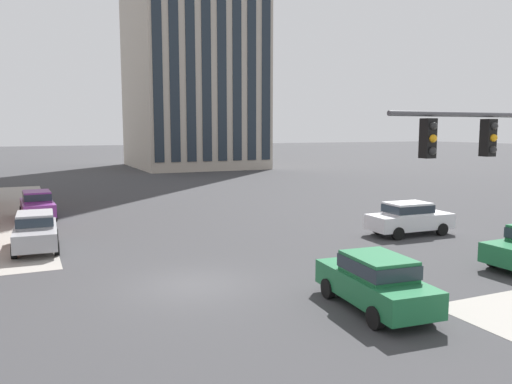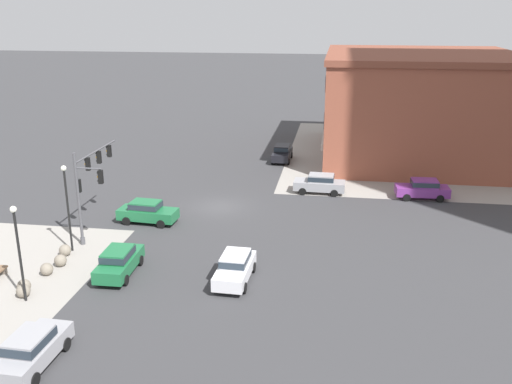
# 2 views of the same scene
# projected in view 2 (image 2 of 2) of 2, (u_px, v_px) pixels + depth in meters

# --- Properties ---
(ground_plane) EXTENTS (320.00, 320.00, 0.00)m
(ground_plane) POSITION_uv_depth(u_px,v_px,m) (219.00, 207.00, 46.10)
(ground_plane) COLOR #38383A
(sidewalk_far_corner) EXTENTS (32.00, 32.00, 0.02)m
(sidewalk_far_corner) POSITION_uv_depth(u_px,v_px,m) (436.00, 155.00, 62.09)
(sidewalk_far_corner) COLOR gray
(sidewalk_far_corner) RESTS_ON ground
(traffic_signal_main) EXTENTS (6.92, 2.09, 6.45)m
(traffic_signal_main) POSITION_uv_depth(u_px,v_px,m) (90.00, 179.00, 38.94)
(traffic_signal_main) COLOR #4C4C51
(traffic_signal_main) RESTS_ON ground
(bollard_sphere_curb_a) EXTENTS (0.77, 0.77, 0.77)m
(bollard_sphere_curb_a) POSITION_uv_depth(u_px,v_px,m) (65.00, 250.00, 36.92)
(bollard_sphere_curb_a) COLOR gray
(bollard_sphere_curb_a) RESTS_ON ground
(bollard_sphere_curb_b) EXTENTS (0.77, 0.77, 0.77)m
(bollard_sphere_curb_b) POSITION_uv_depth(u_px,v_px,m) (60.00, 260.00, 35.43)
(bollard_sphere_curb_b) COLOR gray
(bollard_sphere_curb_b) RESTS_ON ground
(bollard_sphere_curb_c) EXTENTS (0.77, 0.77, 0.77)m
(bollard_sphere_curb_c) POSITION_uv_depth(u_px,v_px,m) (47.00, 269.00, 34.26)
(bollard_sphere_curb_c) COLOR gray
(bollard_sphere_curb_c) RESTS_ON ground
(bollard_sphere_curb_d) EXTENTS (0.77, 0.77, 0.77)m
(bollard_sphere_curb_d) POSITION_uv_depth(u_px,v_px,m) (24.00, 286.00, 32.20)
(bollard_sphere_curb_d) COLOR gray
(bollard_sphere_curb_d) RESTS_ON ground
(bollard_sphere_curb_e) EXTENTS (0.77, 0.77, 0.77)m
(bollard_sphere_curb_e) POSITION_uv_depth(u_px,v_px,m) (23.00, 291.00, 31.63)
(bollard_sphere_curb_e) COLOR gray
(bollard_sphere_curb_e) RESTS_ON ground
(street_lamp_corner_near) EXTENTS (0.36, 0.36, 5.89)m
(street_lamp_corner_near) POSITION_uv_depth(u_px,v_px,m) (67.00, 199.00, 36.66)
(street_lamp_corner_near) COLOR black
(street_lamp_corner_near) RESTS_ON ground
(street_lamp_mid_sidewalk) EXTENTS (0.36, 0.36, 5.56)m
(street_lamp_mid_sidewalk) POSITION_uv_depth(u_px,v_px,m) (18.00, 243.00, 30.29)
(street_lamp_mid_sidewalk) COLOR black
(street_lamp_mid_sidewalk) RESTS_ON ground
(car_main_northbound_near) EXTENTS (2.02, 4.46, 1.68)m
(car_main_northbound_near) POSITION_uv_depth(u_px,v_px,m) (320.00, 183.00, 49.26)
(car_main_northbound_near) COLOR #99999E
(car_main_northbound_near) RESTS_ON ground
(car_main_northbound_far) EXTENTS (4.44, 1.97, 1.68)m
(car_main_northbound_far) POSITION_uv_depth(u_px,v_px,m) (119.00, 261.00, 34.16)
(car_main_northbound_far) COLOR #1E6B3D
(car_main_northbound_far) RESTS_ON ground
(car_main_southbound_near) EXTENTS (2.04, 4.47, 1.68)m
(car_main_southbound_near) POSITION_uv_depth(u_px,v_px,m) (423.00, 188.00, 47.80)
(car_main_southbound_near) COLOR #7A3389
(car_main_southbound_near) RESTS_ON ground
(car_main_southbound_far) EXTENTS (2.15, 4.53, 1.68)m
(car_main_southbound_far) POSITION_uv_depth(u_px,v_px,m) (147.00, 211.00, 42.45)
(car_main_southbound_far) COLOR #1E6B3D
(car_main_southbound_far) RESTS_ON ground
(car_cross_eastbound) EXTENTS (4.46, 2.02, 1.68)m
(car_cross_eastbound) POSITION_uv_depth(u_px,v_px,m) (235.00, 267.00, 33.38)
(car_cross_eastbound) COLOR silver
(car_cross_eastbound) RESTS_ON ground
(car_cross_westbound) EXTENTS (4.44, 1.96, 1.68)m
(car_cross_westbound) POSITION_uv_depth(u_px,v_px,m) (282.00, 152.00, 59.62)
(car_cross_westbound) COLOR black
(car_cross_westbound) RESTS_ON ground
(car_main_mid) EXTENTS (4.46, 2.00, 1.68)m
(car_main_mid) POSITION_uv_depth(u_px,v_px,m) (31.00, 348.00, 25.37)
(car_main_mid) COLOR #99999E
(car_main_mid) RESTS_ON ground
(storefront_block_near_corner) EXTENTS (22.16, 19.77, 11.01)m
(storefront_block_near_corner) POSITION_uv_depth(u_px,v_px,m) (418.00, 105.00, 60.58)
(storefront_block_near_corner) COLOR brown
(storefront_block_near_corner) RESTS_ON ground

